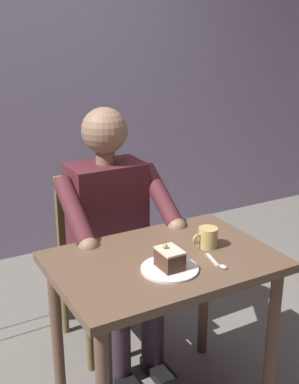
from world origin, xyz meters
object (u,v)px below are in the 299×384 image
Objects in this scene: chair at (101,251)px; coffee_cup at (208,237)px; dessert_spoon at (218,263)px; cake_slice at (170,258)px; dining_table at (163,283)px; seated_person at (114,233)px.

coffee_cup is (-0.21, 0.65, 0.29)m from chair.
dessert_spoon is (0.06, 0.15, -0.04)m from coffee_cup.
cake_slice is 0.93× the size of coffee_cup.
dining_table is 0.25m from dessert_spoon.
seated_person reaches higher than dessert_spoon.
coffee_cup reaches higher than dining_table.
dining_table is at bearing -43.89° from dessert_spoon.
cake_slice is at bearing 21.99° from coffee_cup.
seated_person is at bearing -93.26° from cake_slice.
dessert_spoon is at bearing 69.95° from coffee_cup.
chair reaches higher than cake_slice.
chair reaches higher than dessert_spoon.
seated_person is 0.59m from cake_slice.
seated_person is 8.84× the size of dessert_spoon.
cake_slice is 0.76× the size of dessert_spoon.
dining_table is at bearing -0.01° from coffee_cup.
dining_table is 0.99× the size of chair.
seated_person is at bearing 90.00° from chair.
cake_slice is 0.20m from dessert_spoon.
cake_slice is at bearing 71.68° from dining_table.
dining_table is at bearing 90.00° from chair.
seated_person reaches higher than dining_table.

